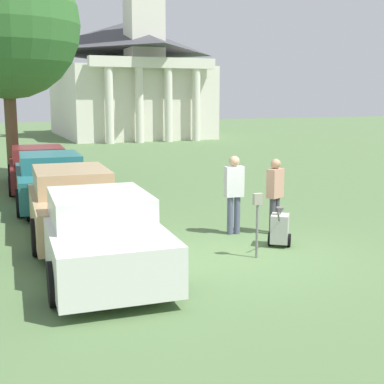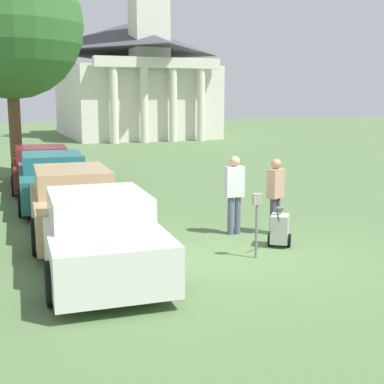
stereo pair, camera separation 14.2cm
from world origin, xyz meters
name	(u,v)px [view 1 (the left image)]	position (x,y,z in m)	size (l,w,h in m)	color
ground_plane	(248,256)	(0.00, 0.00, 0.00)	(120.00, 120.00, 0.00)	#517042
parked_car_white	(99,234)	(-2.94, 0.19, 0.69)	(2.20, 4.73, 1.48)	silver
parked_car_tan	(71,203)	(-2.94, 3.15, 0.72)	(2.15, 5.31, 1.54)	tan
parked_car_teal	(50,180)	(-2.94, 6.84, 0.72)	(2.21, 5.15, 1.51)	#23666B
parked_car_maroon	(38,169)	(-2.94, 10.02, 0.66)	(2.22, 5.02, 1.43)	maroon
parking_meter	(257,213)	(0.11, -0.15, 0.90)	(0.18, 0.09, 1.29)	slate
person_worker	(234,190)	(0.51, 1.69, 1.04)	(0.44, 0.26, 1.81)	#515670
person_supervisor	(275,191)	(1.41, 1.39, 0.99)	(0.47, 0.39, 1.74)	#3F3F47
equipment_cart	(280,228)	(0.96, 0.40, 0.39)	(0.74, 0.91, 1.00)	#B2B2AD
church	(128,69)	(6.62, 32.97, 5.24)	(10.65, 14.19, 23.76)	silver
shade_tree	(5,25)	(-3.63, 11.94, 5.67)	(5.33, 5.33, 8.36)	brown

